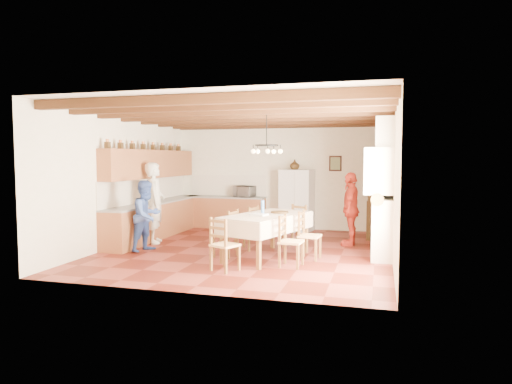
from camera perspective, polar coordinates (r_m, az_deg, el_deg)
floor at (r=9.98m, az=-1.02°, el=-7.35°), size 6.00×6.50×0.02m
ceiling at (r=9.82m, az=-1.04°, el=10.17°), size 6.00×6.50×0.02m
wall_back at (r=12.94m, az=3.03°, el=2.06°), size 6.00×0.02×3.00m
wall_front at (r=6.73m, az=-8.85°, el=-0.05°), size 6.00×0.02×3.00m
wall_left at (r=11.02m, az=-16.24°, el=1.50°), size 0.02×6.50×3.00m
wall_right at (r=9.40m, az=16.88°, el=1.04°), size 0.02×6.50×3.00m
ceiling_beams at (r=9.81m, az=-1.04°, el=9.59°), size 6.00×6.30×0.16m
lower_cabinets_left at (r=11.87m, az=-12.20°, el=-3.42°), size 0.60×4.30×0.86m
lower_cabinets_back at (r=13.15m, az=-3.90°, el=-2.59°), size 2.30×0.60×0.86m
countertop_left at (r=11.82m, az=-12.23°, el=-1.26°), size 0.62×4.30×0.04m
countertop_back at (r=13.10m, az=-3.91°, el=-0.63°), size 2.34×0.62×0.04m
backsplash_left at (r=11.93m, az=-13.47°, el=0.31°), size 0.03×4.30×0.60m
backsplash_back at (r=13.35m, az=-3.51°, el=0.83°), size 2.30×0.03×0.60m
upper_cabinets at (r=11.82m, az=-12.84°, el=3.44°), size 0.35×4.20×0.70m
fireplace at (r=9.60m, az=15.11°, el=0.54°), size 0.56×1.60×2.80m
wall_picture at (r=12.67m, az=9.89°, el=3.54°), size 0.34×0.03×0.42m
refrigerator at (r=12.55m, az=5.14°, el=-1.04°), size 0.91×0.78×1.68m
hutch at (r=11.82m, az=15.26°, el=-0.30°), size 0.65×1.25×2.18m
dining_table at (r=9.12m, az=1.31°, el=-3.32°), size 1.63×2.24×0.88m
chandelier at (r=9.04m, az=1.33°, el=5.86°), size 0.47×0.47×0.03m
chair_left_near at (r=9.28m, az=-3.81°, el=-5.17°), size 0.48×0.49×0.96m
chair_left_far at (r=9.99m, az=-1.20°, el=-4.48°), size 0.49×0.51×0.96m
chair_right_near at (r=8.46m, az=4.42°, el=-6.10°), size 0.43×0.45×0.96m
chair_right_far at (r=9.11m, az=6.74°, el=-5.36°), size 0.44×0.46×0.96m
chair_end_near at (r=8.15m, az=-3.90°, el=-6.49°), size 0.55×0.54×0.96m
chair_end_far at (r=10.19m, az=4.85°, el=-4.32°), size 0.55×0.54×0.96m
person_man at (r=10.98m, az=-12.51°, el=-1.32°), size 0.70×0.82×1.90m
person_woman_blue at (r=10.06m, az=-13.48°, el=-2.90°), size 0.76×0.87×1.53m
person_woman_red at (r=10.63m, az=11.76°, el=-2.09°), size 0.46×1.00×1.68m
microwave at (r=12.91m, az=-1.47°, el=0.08°), size 0.64×0.52×0.31m
fridge_vase at (r=12.51m, az=4.86°, el=3.43°), size 0.30×0.30×0.28m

